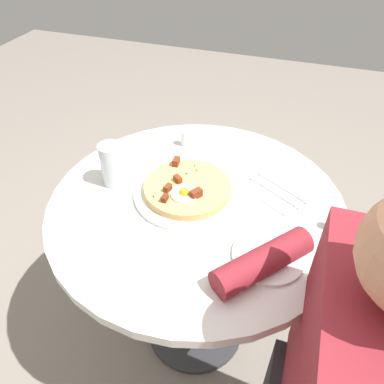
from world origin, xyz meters
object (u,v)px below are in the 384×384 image
pizza_plate (188,192)px  knife (275,192)px  water_glass (112,165)px  pepper_shaker (336,222)px  breakfast_pizza (187,188)px  bread_plate (268,256)px  fork (282,187)px  salt_shaker (185,138)px  dining_table (196,239)px

pizza_plate → knife: size_ratio=1.74×
water_glass → pepper_shaker: (0.01, -0.64, -0.04)m
pepper_shaker → breakfast_pizza: bearing=88.9°
water_glass → knife: bearing=-77.6°
pizza_plate → bread_plate: (-0.16, -0.26, -0.00)m
fork → salt_shaker: salt_shaker is taller
breakfast_pizza → water_glass: size_ratio=1.89×
pizza_plate → water_glass: bearing=95.3°
water_glass → pepper_shaker: 0.64m
bread_plate → water_glass: (0.14, 0.49, 0.06)m
pizza_plate → pepper_shaker: size_ratio=6.22×
dining_table → pizza_plate: size_ratio=2.71×
fork → water_glass: (-0.13, 0.49, 0.06)m
knife → water_glass: size_ratio=1.35×
bread_plate → pizza_plate: bearing=58.7°
dining_table → knife: knife is taller
bread_plate → water_glass: size_ratio=1.33×
dining_table → bread_plate: size_ratio=4.79×
breakfast_pizza → salt_shaker: (0.24, 0.09, 0.00)m
pizza_plate → bread_plate: bearing=-121.3°
bread_plate → fork: (0.27, 0.00, 0.00)m
knife → salt_shaker: (0.16, 0.33, 0.02)m
knife → breakfast_pizza: bearing=49.2°
breakfast_pizza → salt_shaker: size_ratio=4.64×
pizza_plate → breakfast_pizza: size_ratio=1.24×
pizza_plate → water_glass: size_ratio=2.35×
breakfast_pizza → salt_shaker: bearing=20.8°
breakfast_pizza → fork: size_ratio=1.40×
fork → knife: size_ratio=1.00×
dining_table → breakfast_pizza: size_ratio=3.37×
dining_table → salt_shaker: 0.35m
pepper_shaker → pizza_plate: bearing=88.7°
breakfast_pizza → knife: size_ratio=1.40×
breakfast_pizza → pepper_shaker: 0.41m
breakfast_pizza → salt_shaker: breakfast_pizza is taller
fork → water_glass: water_glass is taller
pizza_plate → salt_shaker: 0.26m
dining_table → pizza_plate: 0.18m
pizza_plate → water_glass: 0.24m
fork → knife: same height
bread_plate → salt_shaker: bearing=41.6°
pizza_plate → pepper_shaker: (-0.01, -0.41, 0.02)m
dining_table → bread_plate: bearing=-121.5°
bread_plate → dining_table: bearing=58.5°
pepper_shaker → bread_plate: bearing=135.6°
knife → water_glass: water_glass is taller
water_glass → bread_plate: bearing=-105.9°
bread_plate → knife: (0.24, 0.02, 0.00)m
bread_plate → knife: bread_plate is taller
fork → bread_plate: bearing=121.2°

